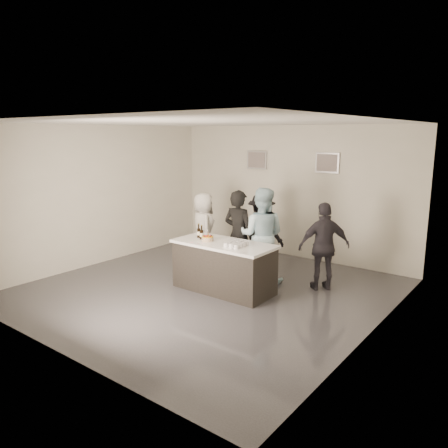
# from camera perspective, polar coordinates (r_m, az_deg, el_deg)

# --- Properties ---
(floor) EXTENTS (6.00, 6.00, 0.00)m
(floor) POSITION_cam_1_polar(r_m,az_deg,el_deg) (8.11, -2.17, -8.55)
(floor) COLOR #3D3D42
(floor) RESTS_ON ground
(ceiling) EXTENTS (6.00, 6.00, 0.00)m
(ceiling) POSITION_cam_1_polar(r_m,az_deg,el_deg) (7.62, -2.35, 13.14)
(ceiling) COLOR white
(wall_back) EXTENTS (6.00, 0.04, 3.00)m
(wall_back) POSITION_cam_1_polar(r_m,az_deg,el_deg) (10.19, 8.60, 4.18)
(wall_back) COLOR beige
(wall_back) RESTS_ON ground
(wall_front) EXTENTS (6.00, 0.04, 3.00)m
(wall_front) POSITION_cam_1_polar(r_m,az_deg,el_deg) (5.79, -21.57, -2.15)
(wall_front) COLOR beige
(wall_front) RESTS_ON ground
(wall_left) EXTENTS (0.04, 6.00, 3.00)m
(wall_left) POSITION_cam_1_polar(r_m,az_deg,el_deg) (9.89, -15.79, 3.65)
(wall_left) COLOR beige
(wall_left) RESTS_ON ground
(wall_right) EXTENTS (0.04, 6.00, 3.00)m
(wall_right) POSITION_cam_1_polar(r_m,az_deg,el_deg) (6.28, 19.32, -0.95)
(wall_right) COLOR beige
(wall_right) RESTS_ON ground
(picture_left) EXTENTS (0.54, 0.04, 0.44)m
(picture_left) POSITION_cam_1_polar(r_m,az_deg,el_deg) (10.56, 4.32, 8.35)
(picture_left) COLOR #B2B2B7
(picture_left) RESTS_ON wall_back
(picture_right) EXTENTS (0.54, 0.04, 0.44)m
(picture_right) POSITION_cam_1_polar(r_m,az_deg,el_deg) (9.70, 13.34, 7.79)
(picture_right) COLOR #B2B2B7
(picture_right) RESTS_ON wall_back
(bar_counter) EXTENTS (1.86, 0.86, 0.90)m
(bar_counter) POSITION_cam_1_polar(r_m,az_deg,el_deg) (7.93, -0.03, -5.59)
(bar_counter) COLOR white
(bar_counter) RESTS_ON ground
(cake) EXTENTS (0.21, 0.21, 0.08)m
(cake) POSITION_cam_1_polar(r_m,az_deg,el_deg) (7.92, -2.15, -1.96)
(cake) COLOR #F2A419
(cake) RESTS_ON bar_counter
(beer_bottle_a) EXTENTS (0.07, 0.07, 0.26)m
(beer_bottle_a) POSITION_cam_1_polar(r_m,az_deg,el_deg) (8.17, -3.32, -0.89)
(beer_bottle_a) COLOR black
(beer_bottle_a) RESTS_ON bar_counter
(beer_bottle_b) EXTENTS (0.07, 0.07, 0.26)m
(beer_bottle_b) POSITION_cam_1_polar(r_m,az_deg,el_deg) (8.03, -2.94, -1.10)
(beer_bottle_b) COLOR black
(beer_bottle_b) RESTS_ON bar_counter
(tumbler_cluster) EXTENTS (0.30, 0.40, 0.08)m
(tumbler_cluster) POSITION_cam_1_polar(r_m,az_deg,el_deg) (7.55, 1.63, -2.63)
(tumbler_cluster) COLOR #C28B12
(tumbler_cluster) RESTS_ON bar_counter
(candles) EXTENTS (0.24, 0.08, 0.01)m
(candles) POSITION_cam_1_polar(r_m,az_deg,el_deg) (7.80, -3.64, -2.45)
(candles) COLOR pink
(candles) RESTS_ON bar_counter
(person_main_black) EXTENTS (0.65, 0.43, 1.76)m
(person_main_black) POSITION_cam_1_polar(r_m,az_deg,el_deg) (8.48, 1.90, -1.44)
(person_main_black) COLOR black
(person_main_black) RESTS_ON ground
(person_main_blue) EXTENTS (1.08, 0.97, 1.83)m
(person_main_blue) POSITION_cam_1_polar(r_m,az_deg,el_deg) (8.34, 4.92, -1.47)
(person_main_blue) COLOR #AED5E4
(person_main_blue) RESTS_ON ground
(person_guest_left) EXTENTS (0.91, 0.86, 1.57)m
(person_guest_left) POSITION_cam_1_polar(r_m,az_deg,el_deg) (9.51, -2.70, -0.61)
(person_guest_left) COLOR silver
(person_guest_left) RESTS_ON ground
(person_guest_right) EXTENTS (0.96, 0.94, 1.61)m
(person_guest_right) POSITION_cam_1_polar(r_m,az_deg,el_deg) (8.12, 12.95, -2.88)
(person_guest_right) COLOR #2A272E
(person_guest_right) RESTS_ON ground
(person_guest_back) EXTENTS (1.03, 0.61, 1.58)m
(person_guest_back) POSITION_cam_1_polar(r_m,az_deg,el_deg) (9.30, 4.91, -0.86)
(person_guest_back) COLOR black
(person_guest_back) RESTS_ON ground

